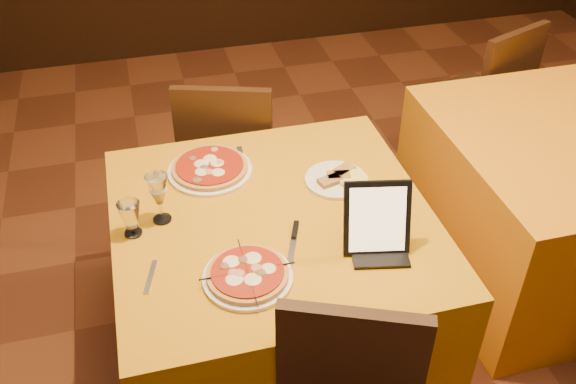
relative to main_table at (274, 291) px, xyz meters
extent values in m
cube|color=#CA850C|center=(0.00, 0.00, 0.00)|extent=(1.10, 1.10, 0.75)
cube|color=orange|center=(1.36, 0.20, 0.00)|extent=(1.10, 1.10, 0.75)
cylinder|color=white|center=(-0.15, -0.28, 0.38)|extent=(0.28, 0.28, 0.01)
cylinder|color=#AD4C23|center=(-0.15, -0.28, 0.40)|extent=(0.25, 0.25, 0.02)
cylinder|color=white|center=(-0.17, 0.31, 0.38)|extent=(0.32, 0.32, 0.01)
cylinder|color=#AD4C23|center=(-0.17, 0.31, 0.40)|extent=(0.29, 0.29, 0.02)
cylinder|color=white|center=(0.27, 0.13, 0.38)|extent=(0.23, 0.23, 0.01)
cylinder|color=olive|center=(0.27, 0.13, 0.40)|extent=(0.14, 0.14, 0.02)
cube|color=black|center=(0.29, -0.23, 0.49)|extent=(0.23, 0.14, 0.24)
cube|color=silver|center=(0.02, -0.18, 0.38)|extent=(0.11, 0.23, 0.01)
cube|color=#ADADB4|center=(-0.44, -0.19, 0.38)|extent=(0.06, 0.14, 0.01)
cube|color=#ABAAB1|center=(-0.03, 0.36, 0.38)|extent=(0.03, 0.18, 0.01)
camera|label=1|loc=(-0.38, -1.66, 1.80)|focal=40.00mm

